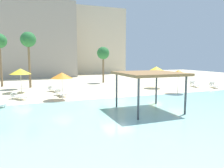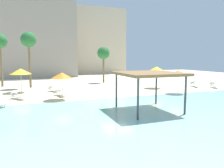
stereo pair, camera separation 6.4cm
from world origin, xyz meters
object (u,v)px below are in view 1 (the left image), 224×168
(lounge_chair_1, at_px, (60,93))
(palm_tree_2, at_px, (103,54))
(beach_umbrella_orange_1, at_px, (178,73))
(beach_umbrella_yellow_4, at_px, (156,69))
(shade_pavilion, at_px, (149,75))
(lounge_chair_3, at_px, (18,96))
(lounge_chair_2, at_px, (213,85))
(palm_tree_0, at_px, (28,41))
(beach_umbrella_orange_0, at_px, (62,75))
(beach_umbrella_yellow_2, at_px, (20,71))
(lounge_chair_6, at_px, (54,89))
(lounge_chair_0, at_px, (194,84))

(lounge_chair_1, height_order, palm_tree_2, palm_tree_2)
(beach_umbrella_orange_1, height_order, beach_umbrella_yellow_4, beach_umbrella_yellow_4)
(shade_pavilion, height_order, lounge_chair_3, shade_pavilion)
(lounge_chair_2, relative_size, palm_tree_0, 0.28)
(shade_pavilion, bearing_deg, lounge_chair_1, 121.73)
(beach_umbrella_orange_0, xyz_separation_m, beach_umbrella_orange_1, (11.96, -1.07, 0.04))
(shade_pavilion, height_order, palm_tree_2, palm_tree_2)
(beach_umbrella_yellow_4, height_order, lounge_chair_2, beach_umbrella_yellow_4)
(beach_umbrella_yellow_2, distance_m, lounge_chair_6, 3.99)
(shade_pavilion, relative_size, palm_tree_2, 0.76)
(shade_pavilion, xyz_separation_m, lounge_chair_2, (13.99, 7.44, -2.27))
(beach_umbrella_orange_0, relative_size, lounge_chair_1, 1.26)
(beach_umbrella_yellow_2, distance_m, palm_tree_2, 12.94)
(shade_pavilion, distance_m, beach_umbrella_orange_1, 8.63)
(beach_umbrella_orange_1, xyz_separation_m, palm_tree_0, (-14.80, 10.39, 3.64))
(lounge_chair_2, distance_m, palm_tree_0, 24.19)
(beach_umbrella_orange_0, height_order, palm_tree_2, palm_tree_2)
(beach_umbrella_orange_0, height_order, beach_umbrella_yellow_4, beach_umbrella_yellow_4)
(beach_umbrella_yellow_2, bearing_deg, lounge_chair_0, -8.20)
(beach_umbrella_orange_0, relative_size, beach_umbrella_yellow_4, 0.91)
(beach_umbrella_yellow_4, distance_m, lounge_chair_0, 5.78)
(lounge_chair_1, xyz_separation_m, lounge_chair_2, (19.14, -0.89, 0.00))
(lounge_chair_1, relative_size, lounge_chair_6, 1.00)
(lounge_chair_1, height_order, lounge_chair_6, same)
(beach_umbrella_orange_1, xyz_separation_m, lounge_chair_6, (-12.31, 6.01, -1.92))
(beach_umbrella_yellow_2, bearing_deg, lounge_chair_6, -12.68)
(palm_tree_0, bearing_deg, palm_tree_2, 11.06)
(beach_umbrella_yellow_2, bearing_deg, lounge_chair_1, -45.17)
(lounge_chair_2, height_order, palm_tree_0, palm_tree_0)
(lounge_chair_6, bearing_deg, palm_tree_0, -176.03)
(lounge_chair_6, bearing_deg, palm_tree_2, 103.03)
(lounge_chair_0, height_order, lounge_chair_6, same)
(lounge_chair_2, bearing_deg, shade_pavilion, -32.99)
(shade_pavilion, distance_m, lounge_chair_2, 16.01)
(lounge_chair_0, xyz_separation_m, lounge_chair_1, (-17.45, -0.74, 0.00))
(beach_umbrella_orange_1, distance_m, lounge_chair_6, 13.83)
(lounge_chair_2, bearing_deg, palm_tree_0, -81.67)
(lounge_chair_0, bearing_deg, beach_umbrella_orange_0, -63.01)
(beach_umbrella_yellow_2, relative_size, palm_tree_2, 0.48)
(shade_pavilion, height_order, lounge_chair_1, shade_pavilion)
(lounge_chair_3, distance_m, palm_tree_2, 15.68)
(shade_pavilion, height_order, beach_umbrella_yellow_4, shade_pavilion)
(beach_umbrella_yellow_4, bearing_deg, beach_umbrella_yellow_2, 172.07)
(lounge_chair_3, relative_size, palm_tree_2, 0.35)
(beach_umbrella_yellow_2, height_order, lounge_chair_0, beach_umbrella_yellow_2)
(lounge_chair_1, relative_size, lounge_chair_3, 1.04)
(beach_umbrella_orange_0, bearing_deg, lounge_chair_6, 94.02)
(beach_umbrella_yellow_2, xyz_separation_m, lounge_chair_2, (22.91, -4.68, -1.99))
(beach_umbrella_yellow_4, height_order, palm_tree_2, palm_tree_2)
(beach_umbrella_yellow_4, bearing_deg, palm_tree_0, 158.74)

